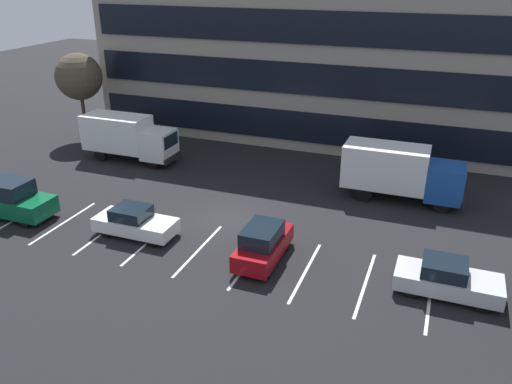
% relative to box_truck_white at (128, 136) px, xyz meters
% --- Properties ---
extents(ground_plane, '(120.00, 120.00, 0.00)m').
position_rel_box_truck_white_xyz_m(ground_plane, '(10.67, -6.34, -1.83)').
color(ground_plane, black).
extents(office_building, '(34.50, 10.83, 14.40)m').
position_rel_box_truck_white_xyz_m(office_building, '(10.67, 11.61, 5.37)').
color(office_building, gray).
rests_on(office_building, ground_plane).
extents(lot_markings, '(22.54, 5.40, 0.01)m').
position_rel_box_truck_white_xyz_m(lot_markings, '(10.67, -9.96, -1.83)').
color(lot_markings, silver).
rests_on(lot_markings, ground_plane).
extents(box_truck_white, '(7.02, 2.32, 3.25)m').
position_rel_box_truck_white_xyz_m(box_truck_white, '(0.00, 0.00, 0.00)').
color(box_truck_white, white).
rests_on(box_truck_white, ground_plane).
extents(box_truck_blue, '(7.18, 2.38, 3.33)m').
position_rel_box_truck_white_xyz_m(box_truck_blue, '(19.28, -0.09, 0.04)').
color(box_truck_blue, '#194799').
rests_on(box_truck_blue, ground_plane).
extents(suv_forest, '(4.79, 2.03, 2.16)m').
position_rel_box_truck_white_xyz_m(suv_forest, '(-0.97, -10.26, -0.79)').
color(suv_forest, '#0C5933').
rests_on(suv_forest, ground_plane).
extents(sedan_white, '(4.39, 1.84, 1.57)m').
position_rel_box_truck_white_xyz_m(sedan_white, '(6.80, -9.69, -1.09)').
color(sedan_white, white).
rests_on(sedan_white, ground_plane).
extents(suv_maroon, '(1.77, 4.18, 1.89)m').
position_rel_box_truck_white_xyz_m(suv_maroon, '(14.03, -9.68, -0.92)').
color(suv_maroon, maroon).
rests_on(suv_maroon, ground_plane).
extents(sedan_silver, '(4.47, 1.87, 1.60)m').
position_rel_box_truck_white_xyz_m(sedan_silver, '(22.44, -9.46, -1.07)').
color(sedan_silver, silver).
rests_on(sedan_silver, ground_plane).
extents(bare_tree, '(3.68, 3.68, 6.90)m').
position_rel_box_truck_white_xyz_m(bare_tree, '(-6.33, 3.21, 3.21)').
color(bare_tree, '#473323').
rests_on(bare_tree, ground_plane).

